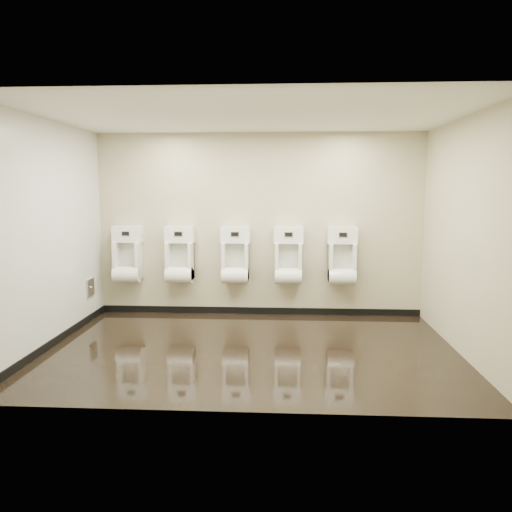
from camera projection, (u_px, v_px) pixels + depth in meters
The scene contains 15 objects.
ground at pixel (251, 349), 6.14m from camera, with size 5.00×3.50×0.00m, color black.
ceiling at pixel (251, 115), 5.76m from camera, with size 5.00×3.50×0.00m, color silver.
back_wall at pixel (259, 225), 7.68m from camera, with size 5.00×0.02×2.80m, color #B8AF89.
front_wall at pixel (237, 255), 4.22m from camera, with size 5.00×0.02×2.80m, color #B8AF89.
left_wall at pixel (48, 235), 6.10m from camera, with size 0.02×3.50×2.80m, color #B8AF89.
right_wall at pixel (465, 237), 5.81m from camera, with size 0.02×3.50×2.80m, color #B8AF89.
tile_overlay_left at pixel (48, 235), 6.10m from camera, with size 0.01×3.50×2.80m, color white.
skirting_back at pixel (259, 311), 7.86m from camera, with size 5.00×0.02×0.10m, color black.
skirting_left at pixel (55, 341), 6.28m from camera, with size 0.02×3.50×0.10m, color black.
access_panel at pixel (90, 287), 7.40m from camera, with size 0.04×0.25×0.25m.
urinal_0 at pixel (128, 258), 7.72m from camera, with size 0.46×0.34×0.86m.
urinal_1 at pixel (180, 259), 7.67m from camera, with size 0.46×0.34×0.86m.
urinal_2 at pixel (235, 259), 7.62m from camera, with size 0.46×0.34×0.86m.
urinal_3 at pixel (288, 259), 7.58m from camera, with size 0.46×0.34×0.86m.
urinal_4 at pixel (342, 260), 7.53m from camera, with size 0.46×0.34×0.86m.
Camera 1 is at (0.40, -5.92, 1.97)m, focal length 35.00 mm.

